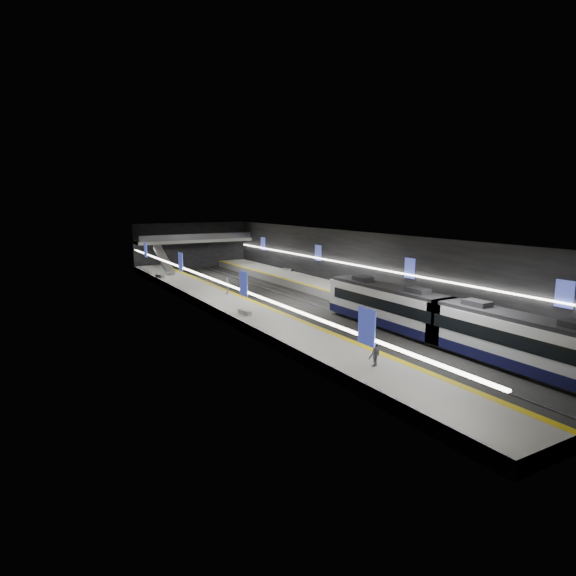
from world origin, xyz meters
TOP-DOWN VIEW (x-y plane):
  - ground at (0.00, 0.00)m, footprint 70.00×70.00m
  - ceiling at (0.00, 0.00)m, footprint 20.00×70.00m
  - wall_left at (-10.00, 0.00)m, footprint 0.04×70.00m
  - wall_right at (10.00, 0.00)m, footprint 0.04×70.00m
  - wall_back at (0.00, 35.00)m, footprint 20.00×0.04m
  - platform_left at (-7.50, 0.00)m, footprint 5.00×70.00m
  - tile_surface_left at (-7.50, 0.00)m, footprint 5.00×70.00m
  - tactile_strip_left at (-5.30, 0.00)m, footprint 0.60×70.00m
  - platform_right at (7.50, 0.00)m, footprint 5.00×70.00m
  - tile_surface_right at (7.50, 0.00)m, footprint 5.00×70.00m
  - tactile_strip_right at (5.30, 0.00)m, footprint 0.60×70.00m
  - rails at (-0.00, 0.00)m, footprint 6.52×70.00m
  - train at (2.50, -19.73)m, footprint 2.69×28.59m
  - ad_posters at (-0.00, 1.00)m, footprint 19.94×53.50m
  - cove_light_left at (-9.80, 0.00)m, footprint 0.25×68.60m
  - cove_light_right at (9.80, 0.00)m, footprint 0.25×68.60m
  - mezzanine_bridge at (0.00, 32.93)m, footprint 20.00×3.00m
  - escalator at (-7.50, 26.00)m, footprint 1.20×7.50m
  - bench_left_near at (-8.67, -5.35)m, footprint 0.73×1.78m
  - bench_left_far at (-9.50, 21.18)m, footprint 0.88×1.77m
  - bench_right_near at (9.50, -22.97)m, footprint 1.24×1.98m
  - bench_right_far at (9.50, 17.86)m, footprint 1.03×1.69m
  - passenger_right_a at (5.91, -8.79)m, footprint 0.53×0.72m
  - passenger_right_b at (7.15, -24.72)m, footprint 1.04×1.13m
  - passenger_left_a at (-6.08, 5.01)m, footprint 0.60×1.16m
  - passenger_left_b at (-7.48, -22.91)m, footprint 1.29×0.98m

SIDE VIEW (x-z plane):
  - ground at x=0.00m, z-range 0.00..0.00m
  - rails at x=0.00m, z-range 0.00..0.12m
  - platform_left at x=-7.50m, z-range 0.00..1.00m
  - platform_right at x=7.50m, z-range 0.00..1.00m
  - tile_surface_left at x=-7.50m, z-range 1.00..1.02m
  - tile_surface_right at x=7.50m, z-range 1.00..1.02m
  - tactile_strip_left at x=-5.30m, z-range 1.01..1.03m
  - tactile_strip_right at x=5.30m, z-range 1.01..1.03m
  - bench_right_far at x=9.50m, z-range 1.00..1.40m
  - bench_left_far at x=-9.50m, z-range 1.00..1.42m
  - bench_left_near at x=-8.67m, z-range 1.00..1.42m
  - bench_right_near at x=9.50m, z-range 1.00..1.47m
  - passenger_left_b at x=-7.48m, z-range 1.00..2.78m
  - passenger_right_a at x=5.91m, z-range 1.00..2.83m
  - passenger_right_b at x=7.15m, z-range 1.00..2.87m
  - passenger_left_a at x=-6.08m, z-range 1.00..2.89m
  - train at x=2.50m, z-range 0.40..4.00m
  - escalator at x=-7.50m, z-range 0.94..4.86m
  - cove_light_left at x=-9.80m, z-range 3.74..3.86m
  - cove_light_right at x=9.80m, z-range 3.74..3.86m
  - wall_left at x=-10.00m, z-range 0.00..8.00m
  - wall_right at x=10.00m, z-range 0.00..8.00m
  - wall_back at x=0.00m, z-range 0.00..8.00m
  - ad_posters at x=0.00m, z-range 3.40..5.60m
  - mezzanine_bridge at x=0.00m, z-range 4.29..5.79m
  - ceiling at x=0.00m, z-range 7.98..8.02m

